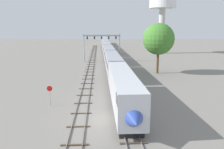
{
  "coord_description": "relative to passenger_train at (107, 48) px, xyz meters",
  "views": [
    {
      "loc": [
        -1.14,
        -25.5,
        10.63
      ],
      "look_at": [
        1.0,
        12.0,
        3.0
      ],
      "focal_mm": 36.55,
      "sensor_mm": 36.0,
      "label": 1
    }
  ],
  "objects": [
    {
      "name": "track_near",
      "position": [
        -5.5,
        -29.52,
        -2.55
      ],
      "size": [
        2.6,
        160.0,
        0.16
      ],
      "color": "slate",
      "rests_on": "ground"
    },
    {
      "name": "track_main",
      "position": [
        0.0,
        -9.52,
        -2.55
      ],
      "size": [
        2.6,
        200.0,
        0.16
      ],
      "color": "slate",
      "rests_on": "ground"
    },
    {
      "name": "passenger_train",
      "position": [
        0.0,
        0.0,
        0.0
      ],
      "size": [
        3.04,
        151.43,
        4.8
      ],
      "color": "silver",
      "rests_on": "ground"
    },
    {
      "name": "signal_gantry",
      "position": [
        -2.25,
        -20.96,
        3.93
      ],
      "size": [
        12.1,
        0.49,
        8.96
      ],
      "color": "#999BA0",
      "rests_on": "ground"
    },
    {
      "name": "stop_sign",
      "position": [
        -10.0,
        -64.26,
        -0.74
      ],
      "size": [
        0.76,
        0.08,
        2.88
      ],
      "color": "gray",
      "rests_on": "ground"
    },
    {
      "name": "ground_plane",
      "position": [
        -2.0,
        -69.52,
        -2.61
      ],
      "size": [
        400.0,
        400.0,
        0.0
      ],
      "primitive_type": "plane",
      "color": "gray"
    },
    {
      "name": "water_tower",
      "position": [
        23.6,
        2.48,
        17.32
      ],
      "size": [
        11.12,
        11.12,
        24.75
      ],
      "color": "beige",
      "rests_on": "ground"
    },
    {
      "name": "trackside_tree_left",
      "position": [
        10.83,
        -41.79,
        5.54
      ],
      "size": [
        7.43,
        7.43,
        11.89
      ],
      "color": "brown",
      "rests_on": "ground"
    }
  ]
}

